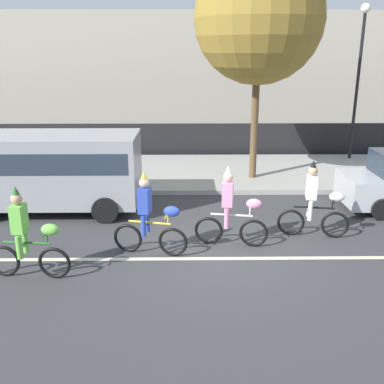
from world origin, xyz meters
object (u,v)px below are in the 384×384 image
object	(u,v)px
parade_cyclist_pink	(232,211)
street_lamp_post	(360,60)
parade_cyclist_zebra	(315,204)
parade_cyclist_lime	(27,239)
parked_van_grey	(51,167)
parade_cyclist_cobalt	(150,219)

from	to	relation	value
parade_cyclist_pink	street_lamp_post	xyz separation A→B (m)	(5.60, 8.10, 3.15)
parade_cyclist_zebra	street_lamp_post	size ratio (longest dim) A/B	0.33
parade_cyclist_lime	parade_cyclist_zebra	size ratio (longest dim) A/B	1.00
parade_cyclist_lime	parade_cyclist_pink	distance (m)	4.46
parked_van_grey	parade_cyclist_zebra	bearing A→B (deg)	-16.16
parade_cyclist_zebra	parade_cyclist_pink	bearing A→B (deg)	-166.62
parked_van_grey	parade_cyclist_lime	bearing A→B (deg)	-81.07
parade_cyclist_zebra	parked_van_grey	xyz separation A→B (m)	(-6.87, 1.99, 0.44)
parade_cyclist_zebra	street_lamp_post	distance (m)	8.97
parade_cyclist_lime	street_lamp_post	distance (m)	14.07
parade_cyclist_pink	parade_cyclist_zebra	size ratio (longest dim) A/B	1.00
parked_van_grey	street_lamp_post	bearing A→B (deg)	28.32
parade_cyclist_cobalt	parade_cyclist_zebra	bearing A→B (deg)	13.48
parade_cyclist_zebra	parked_van_grey	bearing A→B (deg)	163.84
parade_cyclist_cobalt	parade_cyclist_zebra	world-z (taller)	same
street_lamp_post	parade_cyclist_zebra	bearing A→B (deg)	-115.04
parade_cyclist_pink	parked_van_grey	bearing A→B (deg)	152.81
parade_cyclist_cobalt	parade_cyclist_lime	bearing A→B (deg)	-155.94
parade_cyclist_cobalt	parade_cyclist_zebra	distance (m)	4.01
parade_cyclist_zebra	parade_cyclist_lime	bearing A→B (deg)	-162.39
parade_cyclist_lime	parade_cyclist_cobalt	world-z (taller)	same
parade_cyclist_zebra	parked_van_grey	size ratio (longest dim) A/B	0.38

